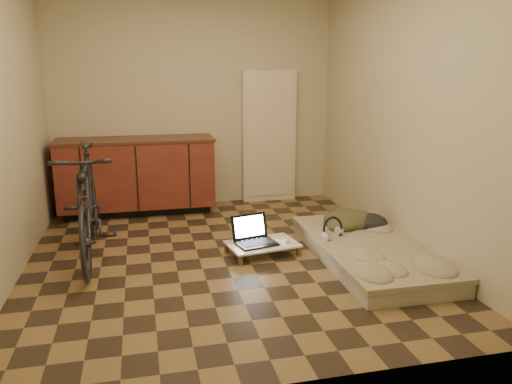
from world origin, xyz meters
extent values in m
cube|color=brown|center=(0.00, 0.00, 0.00)|extent=(3.50, 4.00, 0.00)
cube|color=beige|center=(0.00, 2.00, 1.30)|extent=(3.50, 0.00, 2.60)
cube|color=beige|center=(0.00, -2.00, 1.30)|extent=(3.50, 0.00, 2.60)
cube|color=beige|center=(-1.75, 0.00, 1.30)|extent=(0.00, 4.00, 2.60)
cube|color=beige|center=(1.75, 0.00, 1.30)|extent=(0.00, 4.00, 2.60)
cube|color=black|center=(-0.75, 1.74, 0.05)|extent=(1.70, 0.48, 0.10)
cube|color=#592019|center=(-0.75, 1.70, 0.49)|extent=(1.80, 0.60, 0.78)
cube|color=#48281A|center=(-0.75, 1.70, 0.90)|extent=(1.84, 0.62, 0.03)
cube|color=beige|center=(0.95, 1.94, 0.85)|extent=(0.70, 0.10, 1.70)
imported|color=black|center=(-1.18, 0.23, 0.58)|extent=(0.57, 1.81, 1.16)
cube|color=#ACA389|center=(1.30, -0.37, 0.06)|extent=(0.91, 1.88, 0.12)
cube|color=#BCB490|center=(1.30, -0.37, 0.14)|extent=(0.93, 1.90, 0.04)
cube|color=brown|center=(0.12, -0.24, 0.04)|extent=(0.04, 0.04, 0.09)
cube|color=brown|center=(0.06, 0.12, 0.04)|extent=(0.04, 0.04, 0.09)
cube|color=brown|center=(0.70, -0.14, 0.04)|extent=(0.04, 0.04, 0.09)
cube|color=brown|center=(0.64, 0.21, 0.04)|extent=(0.04, 0.04, 0.09)
cube|color=white|center=(0.38, -0.01, 0.10)|extent=(0.71, 0.52, 0.02)
cube|color=black|center=(0.32, -0.03, 0.12)|extent=(0.41, 0.33, 0.02)
cube|color=black|center=(0.28, 0.12, 0.24)|extent=(0.37, 0.15, 0.23)
cube|color=white|center=(0.28, 0.12, 0.24)|extent=(0.31, 0.12, 0.19)
ellipsoid|color=silver|center=(0.61, -0.03, 0.12)|extent=(0.06, 0.10, 0.03)
camera|label=1|loc=(-0.69, -4.34, 1.71)|focal=35.00mm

